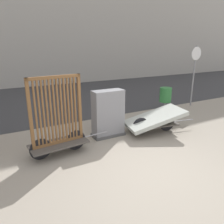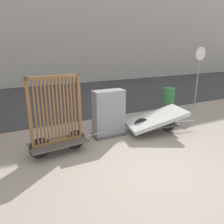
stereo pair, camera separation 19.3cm
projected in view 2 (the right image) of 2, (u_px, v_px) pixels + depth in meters
ground_plane at (150, 174)px, 4.55m from camera, size 60.00×60.00×0.00m
road_strip at (60, 98)px, 11.17m from camera, size 56.00×7.86×0.01m
bike_cart_with_bedframe at (57, 126)px, 5.23m from camera, size 2.10×0.77×1.93m
bike_cart_with_mattress at (156, 120)px, 6.58m from camera, size 2.31×1.30×0.73m
utility_cabinet at (109, 115)px, 6.31m from camera, size 0.96×0.45×1.36m
trash_bin at (169, 95)px, 8.78m from camera, size 0.48×0.48×0.94m
sign_post at (199, 68)px, 9.13m from camera, size 0.54×0.06×2.56m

